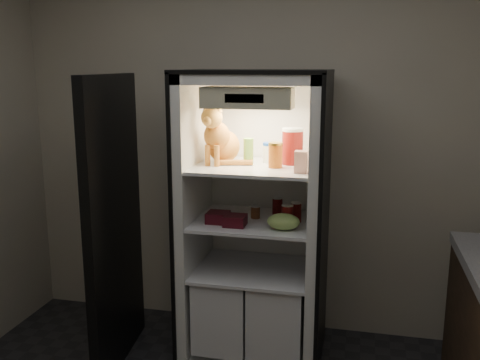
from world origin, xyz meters
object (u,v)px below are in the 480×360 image
Objects in this scene: berry_box_right at (235,220)px; condiment_jar at (255,212)px; mayo_tub at (270,153)px; pepper_jar at (292,146)px; refrigerator at (256,239)px; parmesan_shaker at (248,151)px; soda_can_c at (287,216)px; salsa_jar at (275,155)px; soda_can_b at (296,212)px; tabby_cat at (220,140)px; berry_box_left at (218,217)px; cream_carton at (301,162)px; soda_can_a at (277,207)px; grape_bag at (283,222)px.

condiment_jar is at bearing 65.19° from berry_box_right.
mayo_tub is at bearing 59.54° from berry_box_right.
refrigerator is at bearing -171.22° from pepper_jar.
berry_box_right is at bearing -120.46° from mayo_tub.
parmesan_shaker is 1.23× the size of soda_can_c.
salsa_jar reaches higher than soda_can_b.
soda_can_c reaches higher than condiment_jar.
salsa_jar is 0.68× the size of pepper_jar.
refrigerator is at bearing 19.31° from tabby_cat.
berry_box_left is at bearing -154.22° from pepper_jar.
soda_can_b is (0.49, -0.03, -0.44)m from tabby_cat.
cream_carton is (0.17, -0.12, -0.01)m from salsa_jar.
soda_can_b reaches higher than soda_can_a.
tabby_cat reaches higher than soda_can_c.
mayo_tub is 0.98× the size of berry_box_left.
berry_box_left is (-0.43, -0.21, -0.43)m from pepper_jar.
grape_bag is at bearing -12.72° from tabby_cat.
soda_can_c is at bearing -35.92° from refrigerator.
soda_can_a is (0.06, -0.01, -0.35)m from mayo_tub.
grape_bag reaches higher than condiment_jar.
salsa_jar is (0.14, -0.10, 0.58)m from refrigerator.
mayo_tub is 0.39m from condiment_jar.
soda_can_a is at bearing 32.90° from berry_box_left.
refrigerator is 0.25m from soda_can_a.
soda_can_b is 0.39m from berry_box_right.
soda_can_c is at bearing -89.36° from pepper_jar.
mayo_tub is at bearing 110.67° from salsa_jar.
parmesan_shaker is at bearing 160.72° from salsa_jar.
mayo_tub is 0.16m from pepper_jar.
grape_bag is 1.49× the size of berry_box_left.
parmesan_shaker is 0.42m from soda_can_a.
soda_can_c is (0.23, -0.16, 0.22)m from refrigerator.
grape_bag is at bearing -92.42° from pepper_jar.
pepper_jar is 0.41m from soda_can_b.
grape_bag is (0.21, -0.23, 0.20)m from refrigerator.
soda_can_a is 0.93× the size of berry_box_left.
tabby_cat is at bearing 168.69° from salsa_jar.
mayo_tub reaches higher than berry_box_right.
soda_can_a reaches higher than berry_box_right.
cream_carton reaches higher than berry_box_left.
tabby_cat is 1.76× the size of pepper_jar.
salsa_jar is at bearing -19.28° from parmesan_shaker.
parmesan_shaker is at bearing -164.53° from pepper_jar.
salsa_jar reaches higher than berry_box_left.
mayo_tub is at bearing 39.54° from berry_box_left.
cream_carton is at bearing -75.60° from soda_can_b.
berry_box_left is at bearing -140.46° from mayo_tub.
grape_bag is (0.14, -0.29, -0.37)m from mayo_tub.
pepper_jar is 0.28m from cream_carton.
condiment_jar is at bearing 148.46° from soda_can_c.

